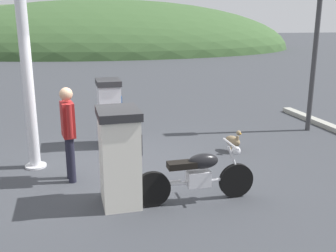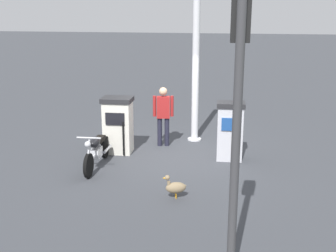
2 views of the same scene
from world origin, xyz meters
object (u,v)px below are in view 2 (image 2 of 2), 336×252
at_px(attendant_person, 163,113).
at_px(canopy_support_pole, 196,64).
at_px(motorcycle_near_pump, 97,150).
at_px(wandering_duck, 175,187).
at_px(roadside_traffic_light, 238,88).
at_px(fuel_pump_near, 118,125).
at_px(fuel_pump_far, 230,131).

relative_size(attendant_person, canopy_support_pole, 0.36).
relative_size(motorcycle_near_pump, wandering_duck, 3.79).
height_order(motorcycle_near_pump, roadside_traffic_light, roadside_traffic_light).
height_order(attendant_person, wandering_duck, attendant_person).
xyz_separation_m(fuel_pump_near, motorcycle_near_pump, (1.17, -0.18, -0.33)).
relative_size(wandering_duck, roadside_traffic_light, 0.13).
xyz_separation_m(fuel_pump_near, attendant_person, (-0.79, 1.06, 0.19)).
bearing_deg(canopy_support_pole, attendant_person, -48.23).
relative_size(fuel_pump_near, canopy_support_pole, 0.32).
xyz_separation_m(motorcycle_near_pump, roadside_traffic_light, (3.76, 3.37, 2.29)).
bearing_deg(roadside_traffic_light, fuel_pump_near, -147.09).
distance_m(fuel_pump_far, wandering_duck, 2.77).
xyz_separation_m(fuel_pump_near, roadside_traffic_light, (4.93, 3.19, 1.96)).
bearing_deg(attendant_person, wandering_duck, 15.39).
height_order(motorcycle_near_pump, attendant_person, attendant_person).
bearing_deg(attendant_person, fuel_pump_far, 67.16).
bearing_deg(motorcycle_near_pump, wandering_duck, 57.45).
xyz_separation_m(fuel_pump_far, canopy_support_pole, (-1.49, -1.08, 1.48)).
bearing_deg(motorcycle_near_pump, attendant_person, 147.70).
bearing_deg(fuel_pump_near, wandering_duck, 37.83).
height_order(fuel_pump_far, roadside_traffic_light, roadside_traffic_light).
distance_m(attendant_person, canopy_support_pole, 1.66).
distance_m(motorcycle_near_pump, canopy_support_pole, 3.80).
xyz_separation_m(attendant_person, roadside_traffic_light, (5.72, 2.13, 1.77)).
xyz_separation_m(fuel_pump_far, wandering_duck, (2.55, -0.95, -0.51)).
relative_size(fuel_pump_near, roadside_traffic_light, 0.37).
bearing_deg(wandering_duck, fuel_pump_near, -142.17).
bearing_deg(attendant_person, roadside_traffic_light, 20.43).
relative_size(motorcycle_near_pump, attendant_person, 1.16).
bearing_deg(wandering_duck, canopy_support_pole, -178.18).
bearing_deg(motorcycle_near_pump, roadside_traffic_light, 41.87).
xyz_separation_m(fuel_pump_near, fuel_pump_far, (0.00, 2.93, -0.01)).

